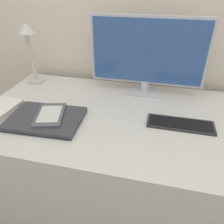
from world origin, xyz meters
TOP-DOWN VIEW (x-y plane):
  - wall_back at (0.00, 0.58)m, footprint 3.60×0.05m
  - desk at (0.00, 0.12)m, footprint 1.58×0.76m
  - monitor at (0.00, 0.38)m, footprint 0.61×0.11m
  - keyboard at (0.19, 0.09)m, footprint 0.30×0.10m
  - laptop at (-0.42, -0.02)m, footprint 0.34×0.25m
  - ereader at (-0.40, -0.00)m, footprint 0.17×0.22m
  - desk_lamp at (-0.69, 0.37)m, footprint 0.10×0.10m

SIDE VIEW (x-z plane):
  - desk at x=0.00m, z-range 0.00..0.73m
  - keyboard at x=0.19m, z-range 0.73..0.75m
  - laptop at x=-0.42m, z-range 0.73..0.76m
  - ereader at x=-0.40m, z-range 0.76..0.77m
  - monitor at x=0.00m, z-range 0.75..1.17m
  - desk_lamp at x=-0.69m, z-range 0.80..1.15m
  - wall_back at x=0.00m, z-range 0.00..2.40m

